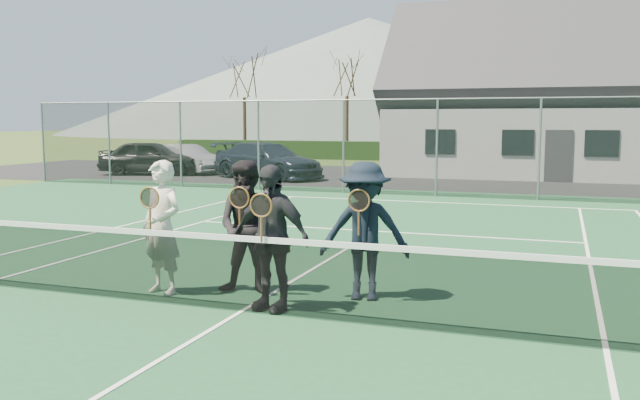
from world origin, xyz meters
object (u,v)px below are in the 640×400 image
Objects in this scene: player_a at (162,227)px; player_c at (271,238)px; player_b at (249,227)px; car_a at (151,158)px; player_d at (365,231)px; car_b at (187,159)px; tennis_net at (241,270)px; car_c at (268,161)px; clubhouse at (574,82)px.

player_c is at bearing -7.91° from player_a.
player_c is at bearing -46.67° from player_b.
player_d is at bearing -154.25° from car_a.
car_b is 2.16× the size of player_b.
tennis_net is 6.49× the size of player_b.
player_c is (0.30, 0.22, 0.38)m from tennis_net.
player_a is (11.78, -17.49, 0.17)m from car_a.
car_c is at bearing 114.15° from player_c.
player_c reaches higher than tennis_net.
player_d is (1.24, 1.08, 0.38)m from tennis_net.
clubhouse is 8.67× the size of player_a.
car_b is 2.16× the size of player_d.
player_b is at bearing -171.68° from player_d.
player_a is 1.00× the size of player_d.
car_a is 21.39m from player_b.
car_b is 22.62m from player_c.
player_b is (-4.30, -23.14, -3.07)m from clubhouse.
player_d reaches higher than tennis_net.
tennis_net is (13.17, -17.94, -0.21)m from car_a.
player_b is (12.87, -17.09, 0.17)m from car_a.
tennis_net is (12.12, -19.12, -0.10)m from car_b.
clubhouse is 23.28m from player_d.
car_a is at bearing 123.97° from player_a.
player_c is (12.42, -18.90, 0.28)m from car_b.
tennis_net is at bearing -70.61° from player_b.
car_b is at bearing 122.37° from tennis_net.
player_d is at bearing 8.32° from player_b.
player_a is 1.71m from player_c.
player_d reaches higher than car_a.
car_c is 19.35m from tennis_net.
clubhouse is at bearing -85.36° from car_a.
car_a is 0.38× the size of tennis_net.
player_c is (13.47, -17.72, 0.17)m from car_a.
player_d is at bearing 13.34° from player_a.
car_c is 18.90m from player_d.
tennis_net is at bearing -138.97° from player_d.
car_b is 4.73m from car_c.
car_b is at bearing 123.30° from player_c.
player_c is 1.28m from player_d.
car_c is 2.80× the size of player_c.
car_c is 2.80× the size of player_a.
car_b is at bearing 122.90° from player_b.
car_b is 2.16× the size of player_a.
car_b is at bearing 94.33° from car_c.
player_a reaches higher than car_b.
player_c reaches higher than car_b.
player_a reaches higher than car_a.
car_c is 13.54m from clubhouse.
car_a is 2.44× the size of player_c.
player_b is 0.87m from player_c.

